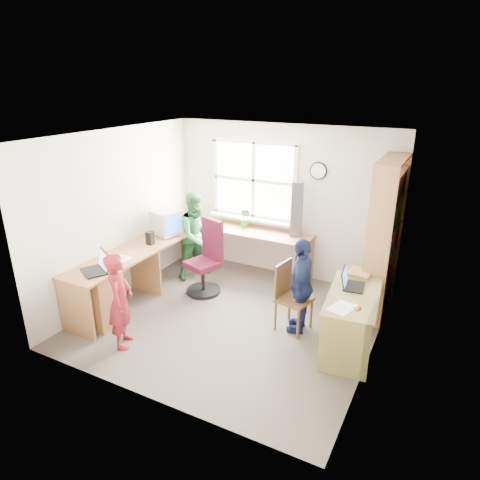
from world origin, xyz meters
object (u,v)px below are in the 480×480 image
Objects in this scene: laptop_left at (98,267)px; potted_plant at (245,218)px; laptop_right at (350,283)px; wooden_chair at (290,294)px; bookshelf at (384,242)px; cd_tower at (297,209)px; right_desk at (352,309)px; person_red at (120,301)px; person_navy at (301,285)px; person_green at (197,235)px; l_desk at (138,277)px; crt_monitor at (166,223)px; swivel_chair at (207,262)px.

laptop_left is 1.40× the size of potted_plant.
laptop_left reaches higher than laptop_right.
bookshelf is at bearing 58.36° from wooden_chair.
bookshelf is 2.49× the size of cd_tower.
right_desk is 0.61× the size of bookshelf.
person_navy reaches higher than person_red.
person_green is (0.31, 1.79, -0.11)m from laptop_left.
l_desk is at bearing -147.40° from cd_tower.
crt_monitor is (-3.03, 0.52, 0.43)m from right_desk.
person_green is (-2.67, 0.83, 0.19)m from right_desk.
person_red reaches higher than potted_plant.
laptop_right is at bearing 11.64° from swivel_chair.
bookshelf reaches higher than potted_plant.
wooden_chair is at bearing -87.38° from cd_tower.
cd_tower is 1.53m from person_navy.
bookshelf reaches higher than crt_monitor.
cd_tower is 0.61× the size of person_green.
right_desk is 3.66× the size of laptop_right.
bookshelf is 4.47× the size of crt_monitor.
l_desk is 6.41× the size of laptop_left.
person_navy is at bearing -128.20° from bookshelf.
swivel_chair is at bearing 75.86° from laptop_right.
wooden_chair is at bearing 91.46° from laptop_right.
person_navy is (1.75, 1.29, 0.03)m from person_red.
crt_monitor is 2.01m from cd_tower.
cd_tower is (1.79, 0.88, 0.23)m from crt_monitor.
person_red is at bearing -129.94° from cd_tower.
laptop_left is at bearing 37.59° from person_red.
cd_tower is (1.61, 1.80, 0.72)m from l_desk.
person_red is at bearing -131.54° from wooden_chair.
laptop_left is (-0.71, -1.41, 0.33)m from swivel_chair.
crt_monitor is 0.34× the size of person_green.
crt_monitor is at bearing 163.84° from right_desk.
l_desk is 1.06m from crt_monitor.
wooden_chair is 2.32m from crt_monitor.
laptop_right is at bearing -102.31° from bookshelf.
right_desk is 3.10m from crt_monitor.
swivel_chair is 1.56m from cd_tower.
person_navy is (2.00, -0.74, -0.08)m from person_green.
cd_tower is at bearing -52.98° from person_red.
potted_plant reaches higher than wooden_chair.
wooden_chair is at bearing 12.74° from l_desk.
right_desk is at bearing 5.78° from wooden_chair.
cd_tower is (-1.15, 1.23, 0.42)m from laptop_right.
swivel_chair is at bearing 11.13° from crt_monitor.
laptop_left is (-3.08, -2.03, -0.19)m from bookshelf.
cd_tower reaches higher than person_navy.
laptop_right is (2.94, -0.36, -0.19)m from crt_monitor.
swivel_chair is 2.36× the size of crt_monitor.
person_red is at bearing 4.83° from laptop_left.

